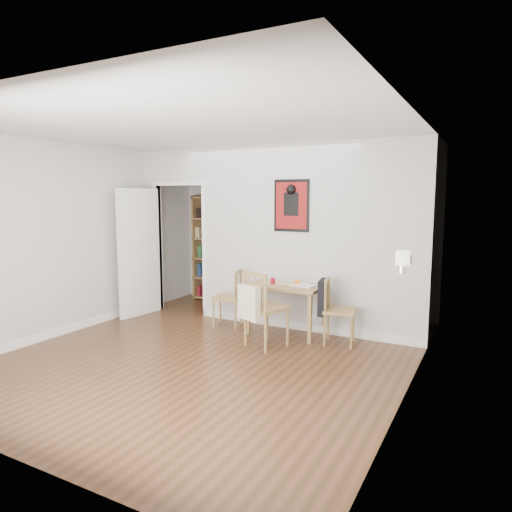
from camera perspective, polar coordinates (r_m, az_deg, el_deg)
The scene contains 15 objects.
ground at distance 5.68m, azimuth -5.04°, elevation -11.86°, with size 5.20×5.20×0.00m, color #55301B.
room_shell at distance 6.51m, azimuth 2.02°, elevation 2.35°, with size 5.20×5.20×5.20m.
dining_table at distance 6.25m, azimuth 3.83°, elevation -4.31°, with size 1.01×0.64×0.69m.
chair_left at distance 6.64m, azimuth -3.59°, elevation -5.25°, with size 0.51×0.51×0.83m.
chair_right at distance 5.92m, azimuth 10.24°, elevation -6.67°, with size 0.55×0.50×0.85m.
chair_front at distance 5.72m, azimuth 1.18°, elevation -6.53°, with size 0.62×0.66×0.97m.
bookshelf at distance 8.28m, azimuth -5.17°, elevation 0.90°, with size 0.80×0.32×1.90m.
fireplace at distance 4.96m, azimuth 18.21°, elevation -7.61°, with size 0.45×1.25×1.16m.
red_glass at distance 6.25m, azimuth 2.11°, elevation -3.12°, with size 0.07×0.07×0.09m, color maroon.
orange_fruit at distance 6.22m, azimuth 5.17°, elevation -3.25°, with size 0.07×0.07×0.07m, color orange.
placemat at distance 6.37m, azimuth 2.88°, elevation -3.30°, with size 0.40×0.30×0.00m, color beige.
notebook at distance 6.15m, azimuth 5.95°, elevation -3.67°, with size 0.32×0.23×0.02m, color silver.
mantel_lamp at distance 4.44m, azimuth 17.87°, elevation -0.40°, with size 0.14×0.14×0.21m.
ceramic_jar_a at distance 4.96m, azimuth 18.06°, elevation -0.41°, with size 0.11×0.11×0.13m, color black.
ceramic_jar_b at distance 5.15m, azimuth 18.48°, elevation -0.38°, with size 0.07×0.07×0.09m, color black.
Camera 1 is at (2.93, -4.49, 1.86)m, focal length 32.00 mm.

